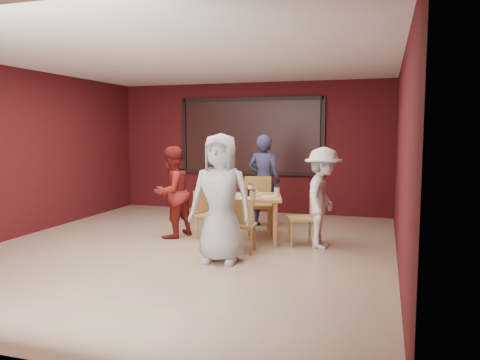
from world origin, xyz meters
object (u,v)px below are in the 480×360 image
(chair_right, at_px, (306,214))
(diner_front, at_px, (221,198))
(diner_right, at_px, (323,198))
(chair_front, at_px, (241,222))
(chair_back, at_px, (258,201))
(diner_left, at_px, (172,192))
(dining_table, at_px, (251,201))
(chair_left, at_px, (206,211))
(diner_back, at_px, (264,181))

(chair_right, relative_size, diner_front, 0.49)
(diner_front, height_order, diner_right, diner_front)
(chair_front, bearing_deg, chair_back, 95.24)
(chair_front, distance_m, diner_left, 1.58)
(chair_front, distance_m, diner_front, 0.67)
(dining_table, relative_size, chair_right, 1.33)
(chair_front, height_order, diner_front, diner_front)
(chair_back, relative_size, diner_right, 0.64)
(chair_left, bearing_deg, chair_right, 0.02)
(chair_front, relative_size, diner_right, 0.53)
(dining_table, height_order, diner_right, diner_right)
(chair_left, bearing_deg, chair_front, -42.36)
(dining_table, height_order, diner_back, diner_back)
(chair_front, distance_m, chair_back, 1.46)
(chair_front, xyz_separation_m, chair_left, (-0.84, 0.77, -0.00))
(chair_right, height_order, diner_back, diner_back)
(chair_back, distance_m, diner_back, 0.62)
(chair_back, distance_m, chair_right, 1.16)
(diner_back, xyz_separation_m, diner_right, (1.24, -1.29, -0.09))
(chair_right, relative_size, diner_right, 0.56)
(chair_front, height_order, chair_left, chair_front)
(chair_front, distance_m, diner_right, 1.31)
(chair_right, xyz_separation_m, diner_right, (0.27, -0.08, 0.28))
(chair_front, bearing_deg, diner_back, 94.93)
(chair_left, height_order, diner_right, diner_right)
(chair_left, bearing_deg, diner_left, -168.85)
(chair_back, bearing_deg, diner_front, -90.04)
(diner_left, bearing_deg, chair_left, 119.73)
(dining_table, bearing_deg, chair_left, 178.31)
(chair_left, bearing_deg, diner_back, 61.11)
(chair_right, height_order, diner_right, diner_right)
(diner_back, relative_size, diner_right, 1.12)
(chair_back, height_order, chair_right, chair_back)
(dining_table, distance_m, diner_back, 1.26)
(diner_right, bearing_deg, chair_left, 91.01)
(dining_table, height_order, chair_front, dining_table)
(dining_table, distance_m, chair_front, 0.77)
(chair_left, bearing_deg, chair_back, 43.86)
(chair_front, relative_size, chair_right, 0.94)
(dining_table, xyz_separation_m, diner_left, (-1.34, -0.09, 0.11))
(chair_back, bearing_deg, chair_right, -35.86)
(diner_left, bearing_deg, diner_front, 66.16)
(chair_left, distance_m, diner_front, 1.51)
(chair_back, xyz_separation_m, diner_left, (-1.27, -0.79, 0.21))
(dining_table, xyz_separation_m, chair_right, (0.87, 0.02, -0.17))
(chair_right, xyz_separation_m, diner_back, (-0.98, 1.21, 0.37))
(diner_left, bearing_deg, diner_back, 155.66)
(chair_left, xyz_separation_m, chair_right, (1.65, 0.00, 0.03))
(dining_table, bearing_deg, chair_back, 95.91)
(chair_left, height_order, chair_right, chair_right)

